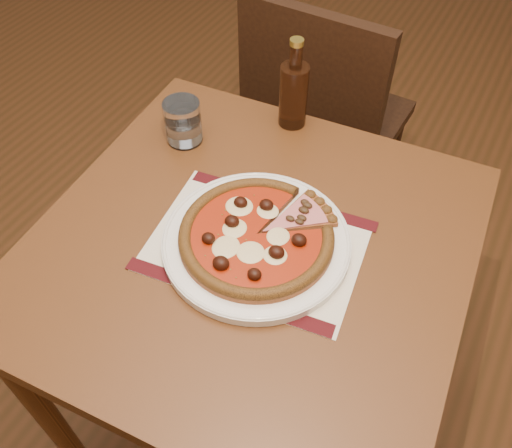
{
  "coord_description": "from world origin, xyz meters",
  "views": [
    {
      "loc": [
        1.08,
        -1.48,
        1.55
      ],
      "look_at": [
        0.76,
        -0.9,
        0.78
      ],
      "focal_mm": 38.0,
      "sensor_mm": 36.0,
      "label": 1
    }
  ],
  "objects_px": {
    "chair_far": "(321,116)",
    "pizza": "(256,235)",
    "table": "(251,273)",
    "bottle": "(294,92)",
    "plate": "(256,242)",
    "water_glass": "(183,122)"
  },
  "relations": [
    {
      "from": "plate",
      "to": "pizza",
      "type": "xyz_separation_m",
      "value": [
        -0.0,
        -0.0,
        0.02
      ]
    },
    {
      "from": "table",
      "to": "water_glass",
      "type": "bearing_deg",
      "value": 145.83
    },
    {
      "from": "table",
      "to": "pizza",
      "type": "relative_size",
      "value": 2.98
    },
    {
      "from": "chair_far",
      "to": "bottle",
      "type": "height_order",
      "value": "bottle"
    },
    {
      "from": "plate",
      "to": "pizza",
      "type": "bearing_deg",
      "value": -118.85
    },
    {
      "from": "chair_far",
      "to": "pizza",
      "type": "bearing_deg",
      "value": 104.51
    },
    {
      "from": "table",
      "to": "chair_far",
      "type": "relative_size",
      "value": 0.96
    },
    {
      "from": "chair_far",
      "to": "water_glass",
      "type": "height_order",
      "value": "chair_far"
    },
    {
      "from": "chair_far",
      "to": "plate",
      "type": "height_order",
      "value": "chair_far"
    },
    {
      "from": "water_glass",
      "to": "bottle",
      "type": "xyz_separation_m",
      "value": [
        0.18,
        0.17,
        0.03
      ]
    },
    {
      "from": "pizza",
      "to": "bottle",
      "type": "xyz_separation_m",
      "value": [
        -0.1,
        0.36,
        0.05
      ]
    },
    {
      "from": "plate",
      "to": "chair_far",
      "type": "bearing_deg",
      "value": 102.98
    },
    {
      "from": "chair_far",
      "to": "bottle",
      "type": "relative_size",
      "value": 4.25
    },
    {
      "from": "plate",
      "to": "bottle",
      "type": "height_order",
      "value": "bottle"
    },
    {
      "from": "table",
      "to": "bottle",
      "type": "height_order",
      "value": "bottle"
    },
    {
      "from": "plate",
      "to": "bottle",
      "type": "bearing_deg",
      "value": 106.18
    },
    {
      "from": "chair_far",
      "to": "water_glass",
      "type": "distance_m",
      "value": 0.6
    },
    {
      "from": "chair_far",
      "to": "pizza",
      "type": "xyz_separation_m",
      "value": [
        0.16,
        -0.7,
        0.27
      ]
    },
    {
      "from": "plate",
      "to": "bottle",
      "type": "relative_size",
      "value": 1.66
    },
    {
      "from": "pizza",
      "to": "bottle",
      "type": "distance_m",
      "value": 0.38
    },
    {
      "from": "plate",
      "to": "bottle",
      "type": "xyz_separation_m",
      "value": [
        -0.1,
        0.36,
        0.07
      ]
    },
    {
      "from": "pizza",
      "to": "water_glass",
      "type": "xyz_separation_m",
      "value": [
        -0.29,
        0.19,
        0.02
      ]
    }
  ]
}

